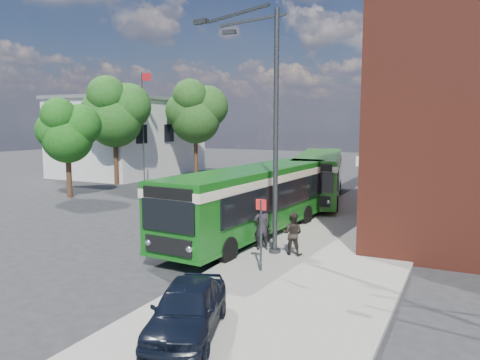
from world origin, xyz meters
The scene contains 15 objects.
ground centered at (0.00, 0.00, 0.00)m, with size 120.00×120.00×0.00m, color #242527.
pavement centered at (7.00, 8.00, 0.07)m, with size 6.00×48.00×0.15m, color gray.
kerb_line centered at (3.95, 8.00, 0.01)m, with size 0.12×48.00×0.01m, color beige.
white_building centered at (-18.00, 18.00, 3.66)m, with size 9.40×13.40×7.30m.
flagpole centered at (-12.45, 13.00, 4.94)m, with size 0.95×0.10×9.00m.
street_lamp centered at (4.84, -2.00, 4.79)m, with size 2.96×2.38×9.00m.
bus_stop_sign centered at (5.60, -4.20, 1.51)m, with size 0.35×0.08×2.52m.
bus_front centered at (3.20, 0.50, 1.83)m, with size 3.35×12.16×3.02m.
bus_rear centered at (3.00, 10.94, 1.83)m, with size 5.25×12.39×3.02m.
parked_car centered at (5.96, -9.21, 0.77)m, with size 1.45×3.61×1.23m, color black.
pedestrian_a centered at (4.60, -1.83, 1.03)m, with size 0.64×0.42×1.76m, color black.
pedestrian_b centered at (5.88, -1.95, 0.94)m, with size 0.77×0.60×1.57m, color black.
tree_left centered at (-12.35, 4.83, 4.46)m, with size 3.90×3.71×6.58m.
tree_mid centered at (-13.89, 11.24, 5.83)m, with size 5.09×4.84×8.60m.
tree_right centered at (-10.75, 18.34, 5.97)m, with size 5.21×4.95×8.80m.
Camera 1 is at (11.59, -17.85, 5.00)m, focal length 35.00 mm.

